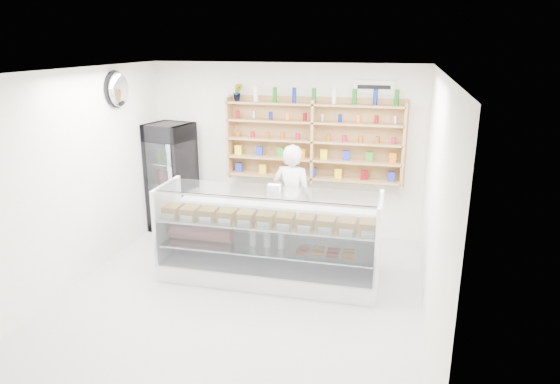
# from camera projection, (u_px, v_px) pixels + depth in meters

# --- Properties ---
(room) EXTENTS (5.00, 5.00, 5.00)m
(room) POSITION_uv_depth(u_px,v_px,m) (237.00, 193.00, 5.91)
(room) COLOR #AEADB2
(room) RESTS_ON ground
(display_counter) EXTENTS (2.93, 0.87, 1.28)m
(display_counter) POSITION_uv_depth(u_px,v_px,m) (268.00, 255.00, 6.72)
(display_counter) COLOR white
(display_counter) RESTS_ON floor
(shop_worker) EXTENTS (0.66, 0.48, 1.68)m
(shop_worker) POSITION_uv_depth(u_px,v_px,m) (292.00, 199.00, 7.52)
(shop_worker) COLOR silver
(shop_worker) RESTS_ON floor
(drinks_cooler) EXTENTS (0.77, 0.76, 1.83)m
(drinks_cooler) POSITION_uv_depth(u_px,v_px,m) (172.00, 177.00, 8.39)
(drinks_cooler) COLOR black
(drinks_cooler) RESTS_ON floor
(wall_shelving) EXTENTS (2.84, 0.28, 1.33)m
(wall_shelving) POSITION_uv_depth(u_px,v_px,m) (313.00, 141.00, 7.92)
(wall_shelving) COLOR tan
(wall_shelving) RESTS_ON back_wall
(potted_plant) EXTENTS (0.17, 0.15, 0.28)m
(potted_plant) POSITION_uv_depth(u_px,v_px,m) (238.00, 92.00, 7.98)
(potted_plant) COLOR #1E6626
(potted_plant) RESTS_ON wall_shelving
(security_mirror) EXTENTS (0.15, 0.50, 0.50)m
(security_mirror) POSITION_uv_depth(u_px,v_px,m) (119.00, 89.00, 7.22)
(security_mirror) COLOR silver
(security_mirror) RESTS_ON left_wall
(wall_sign) EXTENTS (0.62, 0.03, 0.20)m
(wall_sign) POSITION_uv_depth(u_px,v_px,m) (374.00, 87.00, 7.58)
(wall_sign) COLOR white
(wall_sign) RESTS_ON back_wall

